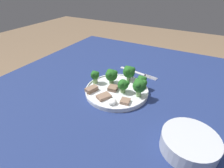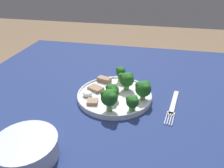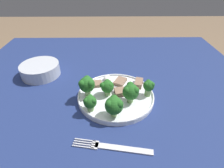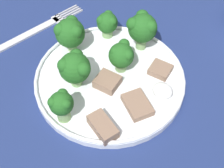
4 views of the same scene
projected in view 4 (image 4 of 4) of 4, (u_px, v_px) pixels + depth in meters
name	position (u px, v px, depth m)	size (l,w,h in m)	color
table	(113.00, 98.00, 0.62)	(1.17, 1.13, 0.72)	navy
dinner_plate	(110.00, 79.00, 0.52)	(0.25, 0.25, 0.02)	white
fork	(39.00, 29.00, 0.61)	(0.05, 0.20, 0.00)	silver
broccoli_floret_near_rim_left	(75.00, 67.00, 0.48)	(0.05, 0.05, 0.06)	#7FA866
broccoli_floret_center_left	(70.00, 32.00, 0.53)	(0.05, 0.05, 0.06)	#7FA866
broccoli_floret_back_left	(123.00, 54.00, 0.51)	(0.04, 0.04, 0.05)	#7FA866
broccoli_floret_front_left	(143.00, 28.00, 0.53)	(0.05, 0.05, 0.07)	#7FA866
broccoli_floret_center_back	(62.00, 104.00, 0.45)	(0.04, 0.04, 0.06)	#7FA866
broccoli_floret_mid_cluster	(107.00, 23.00, 0.56)	(0.04, 0.04, 0.05)	#7FA866
meat_slice_front_slice	(137.00, 105.00, 0.48)	(0.06, 0.05, 0.01)	#846651
meat_slice_middle_slice	(160.00, 70.00, 0.53)	(0.04, 0.04, 0.01)	#846651
meat_slice_rear_slice	(103.00, 127.00, 0.45)	(0.05, 0.04, 0.02)	#846651
meat_slice_edge_slice	(107.00, 82.00, 0.51)	(0.04, 0.04, 0.02)	#846651
sauce_dollop	(161.00, 92.00, 0.49)	(0.03, 0.03, 0.02)	white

